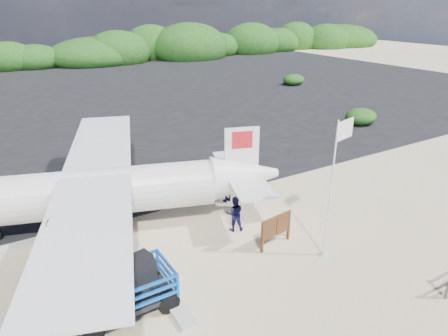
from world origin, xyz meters
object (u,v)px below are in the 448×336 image
Objects in this scene: baggage_cart at (125,313)px; crew_a at (214,178)px; crew_b at (235,214)px; aircraft_large at (258,108)px; crew_c at (228,187)px; signboard at (275,245)px; flagpole at (323,255)px.

crew_a is at bearing 41.10° from baggage_cart.
crew_a is at bearing -80.70° from crew_b.
aircraft_large is at bearing 44.81° from baggage_cart.
crew_b reaches higher than crew_c.
baggage_cart is 1.98× the size of signboard.
flagpole is at bearing 93.08° from crew_c.
crew_b is 2.56m from crew_c.
flagpole reaches higher than signboard.
crew_a is at bearing 98.12° from flagpole.
aircraft_large is at bearing -108.87° from crew_a.
crew_a reaches higher than baggage_cart.
signboard is 2.06m from crew_b.
crew_b is at bearing 104.25° from signboard.
crew_c is at bearing 68.38° from aircraft_large.
aircraft_large reaches higher than signboard.
crew_b is (-1.86, 3.21, 0.75)m from flagpole.
aircraft_large is (11.93, 13.10, -0.82)m from crew_a.
flagpole is at bearing 144.89° from crew_b.
crew_a is (6.28, 5.69, 0.82)m from baggage_cart.
flagpole is 3.78m from crew_b.
crew_a is at bearing 65.85° from aircraft_large.
flagpole is 0.31× the size of aircraft_large.
crew_a is 17.74m from aircraft_large.
aircraft_large reaches higher than crew_c.
flagpole is at bearing 121.57° from crew_a.
baggage_cart is at bearing 64.07° from aircraft_large.
crew_b is at bearing 59.93° from crew_c.
crew_a reaches higher than signboard.
aircraft_large is at bearing 60.77° from flagpole.
baggage_cart is 2.11× the size of crew_b.
signboard is (-1.13, 1.43, 0.00)m from flagpole.
crew_c is 18.41m from aircraft_large.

